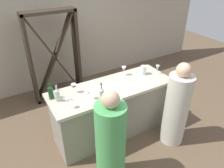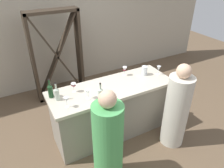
{
  "view_description": "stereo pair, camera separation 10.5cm",
  "coord_description": "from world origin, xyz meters",
  "px_view_note": "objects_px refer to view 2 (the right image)",
  "views": [
    {
      "loc": [
        -1.48,
        -2.52,
        2.74
      ],
      "look_at": [
        0.0,
        0.0,
        1.0
      ],
      "focal_mm": 34.19,
      "sensor_mm": 36.0,
      "label": 1
    },
    {
      "loc": [
        -1.39,
        -2.57,
        2.74
      ],
      "look_at": [
        0.0,
        0.0,
        1.0
      ],
      "focal_mm": 34.19,
      "sensor_mm": 36.0,
      "label": 2
    }
  ],
  "objects_px": {
    "wine_glass_near_left": "(66,100)",
    "water_pitcher": "(144,71)",
    "person_left_guest": "(177,110)",
    "wine_bottle_center_clear_pale": "(101,93)",
    "wine_bottle_leftmost_olive_green": "(50,90)",
    "wine_bottle_second_left_clear_pale": "(57,93)",
    "wine_glass_far_center": "(125,70)",
    "wine_glass_far_left": "(74,86)",
    "person_center_guest": "(108,143)",
    "wine_glass_near_right": "(159,69)",
    "wine_rack": "(57,56)",
    "wine_glass_near_center": "(88,92)"
  },
  "relations": [
    {
      "from": "wine_glass_near_left",
      "to": "water_pitcher",
      "type": "bearing_deg",
      "value": 10.35
    },
    {
      "from": "person_left_guest",
      "to": "wine_bottle_center_clear_pale",
      "type": "bearing_deg",
      "value": 82.86
    },
    {
      "from": "wine_bottle_leftmost_olive_green",
      "to": "wine_bottle_second_left_clear_pale",
      "type": "relative_size",
      "value": 1.08
    },
    {
      "from": "wine_glass_near_left",
      "to": "wine_glass_far_center",
      "type": "height_order",
      "value": "same"
    },
    {
      "from": "wine_bottle_leftmost_olive_green",
      "to": "wine_glass_far_left",
      "type": "distance_m",
      "value": 0.35
    },
    {
      "from": "water_pitcher",
      "to": "person_center_guest",
      "type": "bearing_deg",
      "value": -142.89
    },
    {
      "from": "wine_bottle_second_left_clear_pale",
      "to": "wine_glass_far_left",
      "type": "bearing_deg",
      "value": 17.67
    },
    {
      "from": "wine_glass_near_right",
      "to": "wine_glass_far_center",
      "type": "relative_size",
      "value": 0.98
    },
    {
      "from": "wine_glass_far_center",
      "to": "water_pitcher",
      "type": "xyz_separation_m",
      "value": [
        0.32,
        -0.15,
        -0.03
      ]
    },
    {
      "from": "wine_rack",
      "to": "person_center_guest",
      "type": "distance_m",
      "value": 2.47
    },
    {
      "from": "wine_glass_near_left",
      "to": "person_left_guest",
      "type": "distance_m",
      "value": 1.72
    },
    {
      "from": "wine_glass_far_left",
      "to": "person_left_guest",
      "type": "bearing_deg",
      "value": -31.19
    },
    {
      "from": "wine_glass_near_right",
      "to": "water_pitcher",
      "type": "relative_size",
      "value": 0.99
    },
    {
      "from": "wine_rack",
      "to": "wine_glass_far_center",
      "type": "distance_m",
      "value": 1.63
    },
    {
      "from": "wine_bottle_leftmost_olive_green",
      "to": "wine_glass_near_center",
      "type": "bearing_deg",
      "value": -31.84
    },
    {
      "from": "wine_bottle_center_clear_pale",
      "to": "wine_rack",
      "type": "bearing_deg",
      "value": 93.47
    },
    {
      "from": "wine_bottle_leftmost_olive_green",
      "to": "wine_bottle_center_clear_pale",
      "type": "height_order",
      "value": "wine_bottle_leftmost_olive_green"
    },
    {
      "from": "wine_bottle_center_clear_pale",
      "to": "wine_glass_near_right",
      "type": "distance_m",
      "value": 1.26
    },
    {
      "from": "wine_bottle_leftmost_olive_green",
      "to": "person_center_guest",
      "type": "height_order",
      "value": "person_center_guest"
    },
    {
      "from": "wine_glass_far_center",
      "to": "water_pitcher",
      "type": "distance_m",
      "value": 0.35
    },
    {
      "from": "wine_glass_far_left",
      "to": "water_pitcher",
      "type": "xyz_separation_m",
      "value": [
        1.28,
        -0.06,
        -0.03
      ]
    },
    {
      "from": "wine_glass_near_right",
      "to": "person_left_guest",
      "type": "xyz_separation_m",
      "value": [
        -0.13,
        -0.67,
        -0.4
      ]
    },
    {
      "from": "wine_glass_far_center",
      "to": "person_left_guest",
      "type": "relative_size",
      "value": 0.11
    },
    {
      "from": "wine_bottle_center_clear_pale",
      "to": "wine_glass_near_center",
      "type": "xyz_separation_m",
      "value": [
        -0.15,
        0.11,
        0.0
      ]
    },
    {
      "from": "wine_rack",
      "to": "person_left_guest",
      "type": "height_order",
      "value": "wine_rack"
    },
    {
      "from": "wine_bottle_center_clear_pale",
      "to": "wine_glass_near_right",
      "type": "xyz_separation_m",
      "value": [
        1.24,
        0.22,
        0.01
      ]
    },
    {
      "from": "wine_bottle_second_left_clear_pale",
      "to": "wine_glass_near_left",
      "type": "height_order",
      "value": "wine_bottle_second_left_clear_pale"
    },
    {
      "from": "wine_glass_near_right",
      "to": "person_left_guest",
      "type": "relative_size",
      "value": 0.11
    },
    {
      "from": "wine_glass_near_right",
      "to": "person_center_guest",
      "type": "distance_m",
      "value": 1.67
    },
    {
      "from": "wine_rack",
      "to": "person_left_guest",
      "type": "bearing_deg",
      "value": -62.35
    },
    {
      "from": "wine_bottle_second_left_clear_pale",
      "to": "person_left_guest",
      "type": "height_order",
      "value": "person_left_guest"
    },
    {
      "from": "wine_rack",
      "to": "person_left_guest",
      "type": "distance_m",
      "value": 2.65
    },
    {
      "from": "wine_glass_near_center",
      "to": "person_left_guest",
      "type": "xyz_separation_m",
      "value": [
        1.26,
        -0.56,
        -0.4
      ]
    },
    {
      "from": "wine_bottle_leftmost_olive_green",
      "to": "wine_glass_far_left",
      "type": "relative_size",
      "value": 2.04
    },
    {
      "from": "wine_rack",
      "to": "wine_bottle_center_clear_pale",
      "type": "bearing_deg",
      "value": -86.53
    },
    {
      "from": "wine_bottle_center_clear_pale",
      "to": "wine_glass_far_left",
      "type": "height_order",
      "value": "wine_bottle_center_clear_pale"
    },
    {
      "from": "wine_bottle_leftmost_olive_green",
      "to": "person_left_guest",
      "type": "bearing_deg",
      "value": -26.3
    },
    {
      "from": "wine_bottle_center_clear_pale",
      "to": "water_pitcher",
      "type": "relative_size",
      "value": 1.73
    },
    {
      "from": "wine_bottle_leftmost_olive_green",
      "to": "wine_glass_far_center",
      "type": "relative_size",
      "value": 1.88
    },
    {
      "from": "wine_glass_near_center",
      "to": "wine_bottle_center_clear_pale",
      "type": "bearing_deg",
      "value": -37.85
    },
    {
      "from": "wine_glass_far_left",
      "to": "wine_glass_far_center",
      "type": "bearing_deg",
      "value": 5.28
    },
    {
      "from": "wine_rack",
      "to": "wine_glass_near_center",
      "type": "distance_m",
      "value": 1.78
    },
    {
      "from": "water_pitcher",
      "to": "wine_rack",
      "type": "bearing_deg",
      "value": 125.8
    },
    {
      "from": "person_center_guest",
      "to": "wine_glass_near_right",
      "type": "bearing_deg",
      "value": -62.67
    },
    {
      "from": "wine_bottle_center_clear_pale",
      "to": "wine_glass_far_center",
      "type": "bearing_deg",
      "value": 34.51
    },
    {
      "from": "wine_glass_near_left",
      "to": "wine_glass_near_center",
      "type": "xyz_separation_m",
      "value": [
        0.34,
        0.06,
        -0.01
      ]
    },
    {
      "from": "wine_bottle_leftmost_olive_green",
      "to": "wine_glass_far_left",
      "type": "bearing_deg",
      "value": -3.05
    },
    {
      "from": "wine_glass_near_left",
      "to": "wine_glass_far_left",
      "type": "distance_m",
      "value": 0.4
    },
    {
      "from": "wine_bottle_center_clear_pale",
      "to": "person_left_guest",
      "type": "bearing_deg",
      "value": -21.94
    },
    {
      "from": "wine_glass_near_left",
      "to": "wine_glass_far_center",
      "type": "distance_m",
      "value": 1.25
    }
  ]
}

